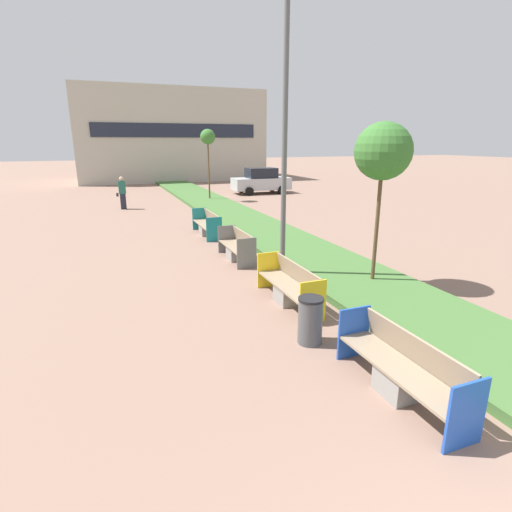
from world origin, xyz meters
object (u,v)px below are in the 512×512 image
Objects in this scene: bench_blue_frame at (401,372)px; sapling_tree_near at (383,152)px; litter_bin at (310,320)px; street_lamp_post at (285,128)px; bench_yellow_frame at (290,288)px; bench_grey_frame at (237,249)px; pedestrian_walking at (122,193)px; parked_car_distant at (261,181)px; bench_teal_frame at (207,226)px; sapling_tree_far at (208,138)px.

sapling_tree_near is at bearing 57.86° from bench_blue_frame.
litter_bin is 0.13× the size of street_lamp_post.
bench_yellow_frame and bench_grey_frame have the same top height.
sapling_tree_near is at bearing 6.30° from bench_yellow_frame.
street_lamp_post is 1.74× the size of sapling_tree_near.
bench_grey_frame is at bearing -76.78° from pedestrian_walking.
street_lamp_post reaches higher than bench_blue_frame.
bench_blue_frame is at bearing -90.00° from bench_yellow_frame.
parked_car_distant reaches higher than litter_bin.
bench_teal_frame reaches higher than litter_bin.
bench_yellow_frame is 17.68m from sapling_tree_far.
litter_bin is (-0.50, -1.92, 0.08)m from bench_yellow_frame.
parked_car_distant is (7.67, 21.50, 0.45)m from litter_bin.
bench_blue_frame is at bearing -75.36° from litter_bin.
litter_bin is at bearing -104.67° from bench_yellow_frame.
sapling_tree_near reaches higher than bench_teal_frame.
street_lamp_post reaches higher than bench_yellow_frame.
sapling_tree_far is at bearing 81.38° from bench_yellow_frame.
bench_grey_frame is at bearing -101.10° from sapling_tree_far.
street_lamp_post is 1.72× the size of parked_car_distant.
bench_yellow_frame is 4.09m from street_lamp_post.
sapling_tree_near is (3.10, 2.21, 3.00)m from litter_bin.
sapling_tree_near reaches higher than pedestrian_walking.
sapling_tree_far reaches higher than bench_blue_frame.
pedestrian_walking is (-2.30, 17.71, 0.48)m from litter_bin.
litter_bin is at bearing -106.94° from street_lamp_post.
sapling_tree_far is at bearing 78.90° from bench_grey_frame.
bench_grey_frame is at bearing 90.03° from bench_blue_frame.
litter_bin is at bearing -94.92° from bench_grey_frame.
sapling_tree_far is at bearing 82.64° from street_lamp_post.
bench_teal_frame is 7.03m from street_lamp_post.
street_lamp_post is 4.01× the size of pedestrian_walking.
bench_yellow_frame reaches higher than litter_bin.
sapling_tree_far reaches higher than parked_car_distant.
sapling_tree_near is 19.99m from parked_car_distant.
sapling_tree_far is (1.99, 15.41, -0.13)m from street_lamp_post.
sapling_tree_near is (2.60, -7.42, 3.08)m from bench_teal_frame.
bench_blue_frame is 7.72m from bench_grey_frame.
bench_blue_frame is at bearing -90.00° from bench_teal_frame.
sapling_tree_near is (2.60, 0.29, 3.08)m from bench_yellow_frame.
bench_blue_frame is at bearing -105.27° from parked_car_distant.
pedestrian_walking reaches higher than litter_bin.
bench_teal_frame is (0.00, 7.70, 0.00)m from bench_yellow_frame.
bench_yellow_frame is 1.99m from litter_bin.
street_lamp_post reaches higher than bench_teal_frame.
parked_car_distant is (9.97, 3.78, -0.02)m from pedestrian_walking.
bench_teal_frame is 0.54× the size of sapling_tree_far.
parked_car_distant reaches higher than bench_yellow_frame.
street_lamp_post is 1.64× the size of sapling_tree_far.
bench_yellow_frame is 2.63× the size of litter_bin.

